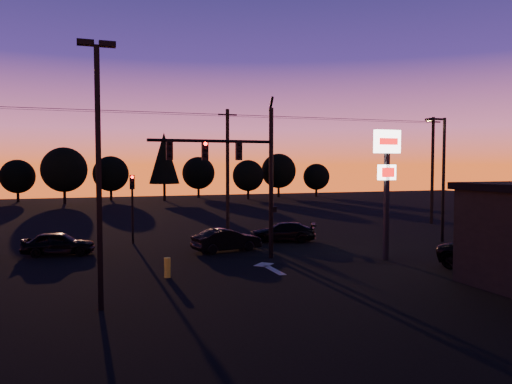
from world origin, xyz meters
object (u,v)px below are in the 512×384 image
(car_mid, at_px, (227,240))
(parking_lot_light, at_px, (98,157))
(streetlight, at_px, (442,174))
(suv_parked, at_px, (501,255))
(bollard, at_px, (167,268))
(traffic_signal_mast, at_px, (243,166))
(pylon_sign, at_px, (387,166))
(car_left, at_px, (59,243))
(secondary_signal, at_px, (132,199))
(car_right, at_px, (282,232))

(car_mid, bearing_deg, parking_lot_light, 132.52)
(streetlight, distance_m, suv_parked, 9.71)
(parking_lot_light, height_order, car_mid, parking_lot_light)
(bollard, bearing_deg, suv_parked, -14.89)
(traffic_signal_mast, distance_m, car_mid, 5.11)
(pylon_sign, relative_size, car_left, 1.78)
(secondary_signal, relative_size, streetlight, 0.54)
(streetlight, bearing_deg, car_mid, 174.78)
(bollard, relative_size, car_right, 0.20)
(traffic_signal_mast, height_order, secondary_signal, traffic_signal_mast)
(suv_parked, bearing_deg, car_right, 92.03)
(secondary_signal, height_order, car_left, secondary_signal)
(pylon_sign, height_order, car_left, pylon_sign)
(parking_lot_light, bearing_deg, car_mid, 53.16)
(secondary_signal, distance_m, car_mid, 7.09)
(secondary_signal, xyz_separation_m, pylon_sign, (12.00, -9.99, 2.05))
(traffic_signal_mast, relative_size, bollard, 9.80)
(streetlight, xyz_separation_m, suv_parked, (-3.50, -8.28, -3.66))
(car_mid, bearing_deg, streetlight, -105.85)
(pylon_sign, height_order, car_mid, pylon_sign)
(traffic_signal_mast, bearing_deg, streetlight, 6.14)
(secondary_signal, distance_m, car_right, 9.84)
(car_right, bearing_deg, bollard, -26.30)
(pylon_sign, relative_size, streetlight, 0.85)
(streetlight, bearing_deg, pylon_sign, -149.92)
(bollard, bearing_deg, traffic_signal_mast, 32.37)
(pylon_sign, distance_m, suv_parked, 6.86)
(parking_lot_light, xyz_separation_m, pylon_sign, (14.50, 4.50, -0.36))
(parking_lot_light, distance_m, car_left, 12.69)
(suv_parked, bearing_deg, bollard, 139.82)
(streetlight, xyz_separation_m, car_mid, (-14.08, 1.29, -3.77))
(traffic_signal_mast, height_order, pylon_sign, traffic_signal_mast)
(car_right, bearing_deg, streetlight, 91.33)
(bollard, relative_size, suv_parked, 0.16)
(parking_lot_light, height_order, car_left, parking_lot_light)
(traffic_signal_mast, distance_m, suv_parked, 13.18)
(car_mid, bearing_deg, bollard, 131.49)
(pylon_sign, distance_m, car_mid, 9.87)
(traffic_signal_mast, bearing_deg, bollard, -147.63)
(pylon_sign, relative_size, bollard, 7.77)
(car_right, bearing_deg, pylon_sign, 41.52)
(parking_lot_light, distance_m, car_right, 17.50)
(secondary_signal, bearing_deg, traffic_signal_mast, -56.81)
(parking_lot_light, bearing_deg, suv_parked, 0.71)
(traffic_signal_mast, relative_size, car_mid, 2.17)
(car_left, height_order, car_mid, car_mid)
(bollard, bearing_deg, parking_lot_light, -125.42)
(suv_parked, bearing_deg, pylon_sign, 103.23)
(secondary_signal, distance_m, bollard, 10.59)
(traffic_signal_mast, xyz_separation_m, suv_parked, (10.50, -6.77, -4.17))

